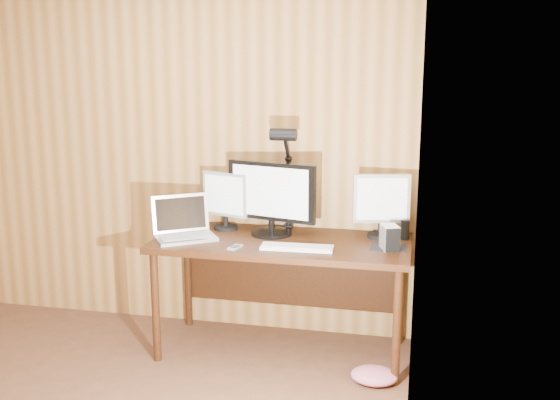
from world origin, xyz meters
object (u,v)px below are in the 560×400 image
(monitor_right, at_px, (382,204))
(laptop, at_px, (183,227))
(monitor_center, at_px, (271,197))
(desk_lamp, at_px, (286,163))
(phone, at_px, (235,247))
(mouse, at_px, (388,244))
(keyboard, at_px, (297,247))
(hard_drive, at_px, (390,238))
(desk, at_px, (284,256))
(monitor_left, at_px, (225,199))
(speaker, at_px, (405,230))

(monitor_right, xyz_separation_m, laptop, (-1.23, -0.27, -0.15))
(monitor_center, xyz_separation_m, laptop, (-0.53, -0.18, -0.18))
(monitor_center, height_order, desk_lamp, desk_lamp)
(laptop, relative_size, desk_lamp, 0.63)
(laptop, relative_size, phone, 3.97)
(mouse, bearing_deg, keyboard, -179.97)
(keyboard, distance_m, hard_drive, 0.56)
(desk, bearing_deg, monitor_left, 164.37)
(monitor_left, xyz_separation_m, keyboard, (0.55, -0.36, -0.19))
(desk, xyz_separation_m, monitor_right, (0.60, 0.14, 0.34))
(monitor_center, height_order, keyboard, monitor_center)
(desk, distance_m, monitor_center, 0.38)
(monitor_right, relative_size, desk_lamp, 0.56)
(monitor_left, distance_m, speaker, 1.19)
(monitor_right, distance_m, keyboard, 0.64)
(mouse, bearing_deg, desk, 156.90)
(keyboard, bearing_deg, mouse, 12.78)
(hard_drive, relative_size, phone, 1.36)
(desk, xyz_separation_m, desk_lamp, (-0.02, 0.14, 0.57))
(keyboard, xyz_separation_m, desk_lamp, (-0.15, 0.38, 0.44))
(monitor_center, distance_m, phone, 0.45)
(keyboard, bearing_deg, laptop, 169.54)
(mouse, xyz_separation_m, hard_drive, (0.01, -0.04, 0.05))
(monitor_left, bearing_deg, desk_lamp, 21.07)
(desk_lamp, bearing_deg, hard_drive, -19.91)
(keyboard, relative_size, desk_lamp, 0.60)
(monitor_right, bearing_deg, hard_drive, -88.20)
(monitor_center, distance_m, mouse, 0.80)
(laptop, xyz_separation_m, desk_lamp, (0.61, 0.28, 0.39))
(desk, relative_size, monitor_right, 3.93)
(desk_lamp, bearing_deg, monitor_left, -174.51)
(mouse, xyz_separation_m, phone, (-0.90, -0.21, -0.02))
(laptop, bearing_deg, monitor_center, -15.03)
(desk_lamp, bearing_deg, laptop, -153.76)
(desk, distance_m, phone, 0.41)
(mouse, height_order, hard_drive, hard_drive)
(laptop, xyz_separation_m, speaker, (1.38, 0.24, -0.00))
(monitor_center, distance_m, monitor_right, 0.70)
(desk, height_order, monitor_right, monitor_right)
(monitor_center, bearing_deg, laptop, -147.32)
(phone, bearing_deg, monitor_right, 41.14)
(keyboard, bearing_deg, speaker, 26.54)
(monitor_center, relative_size, speaker, 4.80)
(desk, height_order, desk_lamp, desk_lamp)
(monitor_left, bearing_deg, speaker, 17.00)
(monitor_left, bearing_deg, monitor_right, 18.39)
(speaker, bearing_deg, monitor_right, 170.39)
(monitor_center, height_order, monitor_left, monitor_center)
(laptop, height_order, mouse, laptop)
(monitor_left, bearing_deg, mouse, 6.46)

